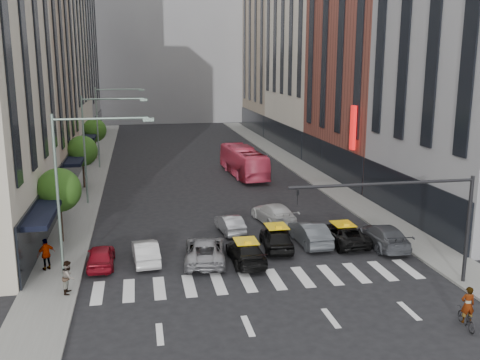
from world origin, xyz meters
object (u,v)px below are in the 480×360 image
streetlamp_far (106,116)px  motorcycle (466,319)px  car_red (101,256)px  bus (243,162)px  car_white_front (146,251)px  streetlamp_mid (96,135)px  pedestrian_near (68,277)px  streetlamp_near (75,174)px  taxi_left (246,252)px  taxi_center (276,238)px  pedestrian_far (46,254)px

streetlamp_far → motorcycle: (17.74, -41.52, -5.46)m
car_red → bus: size_ratio=0.35×
streetlamp_far → car_white_front: (3.62, -30.49, -5.23)m
streetlamp_mid → bus: bearing=32.3°
bus → pedestrian_near: 31.23m
streetlamp_near → motorcycle: 20.86m
streetlamp_far → taxi_left: bearing=-73.3°
streetlamp_far → bus: streetlamp_far is taller
streetlamp_far → car_white_front: 31.15m
motorcycle → streetlamp_near: bearing=-19.1°
taxi_left → taxi_center: (2.41, 2.02, 0.08)m
taxi_center → motorcycle: size_ratio=2.61×
streetlamp_near → car_red: (1.02, 1.26, -5.25)m
streetlamp_far → bus: size_ratio=0.83×
pedestrian_far → taxi_center: bearing=150.9°
streetlamp_near → motorcycle: bearing=-28.2°
streetlamp_near → bus: size_ratio=0.83×
taxi_left → taxi_center: size_ratio=1.05×
car_white_front → pedestrian_near: size_ratio=2.35×
streetlamp_mid → pedestrian_near: (-0.36, -18.53, -4.89)m
streetlamp_far → pedestrian_far: bearing=-93.6°
streetlamp_mid → streetlamp_far: same height
taxi_center → motorcycle: taxi_center is taller
motorcycle → pedestrian_far: 22.35m
motorcycle → taxi_center: bearing=-54.7°
pedestrian_near → pedestrian_far: 3.88m
car_white_front → motorcycle: bearing=137.5°
streetlamp_far → motorcycle: 45.48m
car_white_front → motorcycle: size_ratio=2.40×
pedestrian_far → car_white_front: bearing=151.0°
streetlamp_near → pedestrian_far: 5.31m
streetlamp_near → bus: (14.30, 25.03, -4.39)m
streetlamp_mid → streetlamp_near: bearing=-90.0°
car_red → taxi_left: (8.51, -1.01, 0.02)m
taxi_left → bus: (4.77, 24.78, 0.84)m
streetlamp_mid → streetlamp_far: bearing=90.0°
taxi_left → pedestrian_far: size_ratio=2.50×
streetlamp_mid → pedestrian_far: (-1.97, -15.01, -4.82)m
streetlamp_mid → bus: streetlamp_mid is taller
pedestrian_near → car_red: bearing=-14.6°
car_red → bus: (13.28, 23.77, 0.86)m
car_white_front → pedestrian_far: (-5.59, -0.52, 0.41)m
bus → motorcycle: (3.44, -34.55, -1.07)m
motorcycle → taxi_left: bearing=-40.9°
taxi_center → streetlamp_far: bearing=-62.9°
taxi_left → motorcycle: taxi_left is taller
taxi_center → streetlamp_near: bearing=16.0°
car_red → bus: bearing=-119.4°
car_red → car_white_front: bearing=-174.8°
taxi_left → bus: bus is taller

